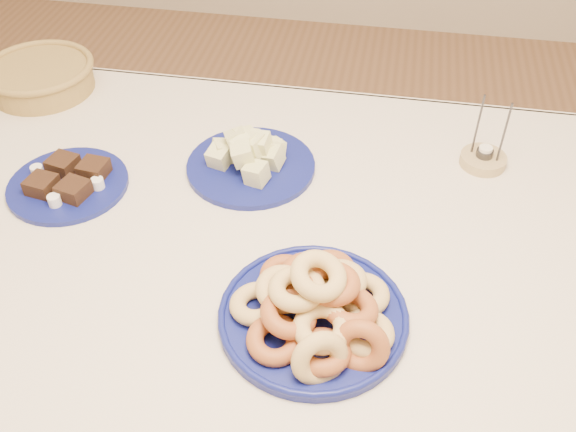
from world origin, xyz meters
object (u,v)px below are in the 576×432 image
(donut_platter, at_px, (316,310))
(wicker_basket, at_px, (40,76))
(brownie_plate, at_px, (68,182))
(dining_table, at_px, (292,273))
(melon_plate, at_px, (250,158))
(candle_holder, at_px, (483,158))

(donut_platter, xyz_separation_m, wicker_basket, (-0.80, 0.63, 0.00))
(donut_platter, relative_size, brownie_plate, 1.54)
(dining_table, xyz_separation_m, melon_plate, (-0.13, 0.20, 0.14))
(melon_plate, distance_m, candle_holder, 0.52)
(wicker_basket, bearing_deg, candle_holder, -6.32)
(donut_platter, bearing_deg, wicker_basket, 141.97)
(wicker_basket, bearing_deg, brownie_plate, -57.09)
(dining_table, bearing_deg, brownie_plate, 172.58)
(donut_platter, bearing_deg, melon_plate, 117.07)
(melon_plate, height_order, candle_holder, candle_holder)
(brownie_plate, bearing_deg, wicker_basket, 122.91)
(donut_platter, xyz_separation_m, melon_plate, (-0.20, 0.40, -0.01))
(donut_platter, distance_m, candle_holder, 0.59)
(dining_table, bearing_deg, candle_holder, 38.97)
(candle_holder, bearing_deg, wicker_basket, 173.68)
(donut_platter, distance_m, wicker_basket, 1.02)
(candle_holder, bearing_deg, brownie_plate, -164.64)
(melon_plate, bearing_deg, candle_holder, 12.06)
(brownie_plate, relative_size, candle_holder, 1.64)
(wicker_basket, bearing_deg, dining_table, -30.29)
(donut_platter, height_order, brownie_plate, donut_platter)
(melon_plate, relative_size, brownie_plate, 1.05)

